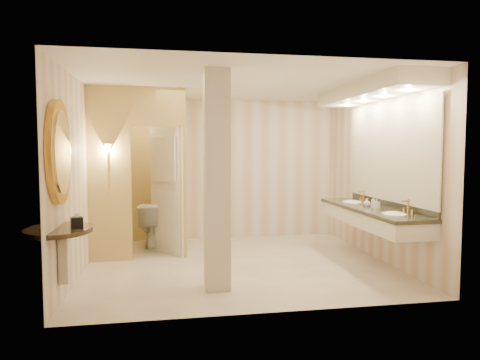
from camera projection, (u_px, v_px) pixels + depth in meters
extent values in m
plane|color=silver|center=(238.00, 264.00, 6.50)|extent=(4.50, 4.50, 0.00)
plane|color=white|center=(238.00, 84.00, 6.31)|extent=(4.50, 4.50, 0.00)
cube|color=beige|center=(221.00, 169.00, 8.37)|extent=(4.50, 0.02, 2.70)
cube|color=beige|center=(270.00, 186.00, 4.44)|extent=(4.50, 0.02, 2.70)
cube|color=beige|center=(81.00, 177.00, 6.03)|extent=(0.02, 4.00, 2.70)
cube|color=beige|center=(377.00, 174.00, 6.79)|extent=(0.02, 4.00, 2.70)
cube|color=#F5E180|center=(181.00, 172.00, 7.50)|extent=(0.10, 1.50, 2.70)
cube|color=#F5E180|center=(109.00, 175.00, 6.57)|extent=(0.65, 0.10, 2.70)
cube|color=#F5E180|center=(156.00, 107.00, 6.62)|extent=(0.80, 0.10, 0.60)
cube|color=beige|center=(167.00, 191.00, 7.05)|extent=(0.55, 0.65, 2.10)
cylinder|color=gold|center=(109.00, 162.00, 6.49)|extent=(0.03, 0.03, 0.30)
cone|color=beige|center=(108.00, 148.00, 6.48)|extent=(0.14, 0.14, 0.14)
cube|color=beige|center=(371.00, 217.00, 6.39)|extent=(0.60, 2.45, 0.24)
cube|color=black|center=(371.00, 209.00, 6.38)|extent=(0.64, 2.49, 0.05)
cube|color=black|center=(388.00, 204.00, 6.42)|extent=(0.03, 2.45, 0.10)
ellipsoid|color=white|center=(394.00, 217.00, 5.73)|extent=(0.40, 0.44, 0.15)
cylinder|color=gold|center=(408.00, 207.00, 5.75)|extent=(0.03, 0.03, 0.22)
ellipsoid|color=white|center=(352.00, 205.00, 7.04)|extent=(0.40, 0.44, 0.15)
cylinder|color=gold|center=(364.00, 196.00, 7.06)|extent=(0.03, 0.03, 0.22)
cube|color=white|center=(389.00, 152.00, 6.37)|extent=(0.03, 2.45, 1.40)
cube|color=beige|center=(374.00, 91.00, 6.26)|extent=(0.75, 2.65, 0.22)
cylinder|color=black|center=(59.00, 230.00, 4.69)|extent=(0.88, 0.88, 0.05)
cube|color=beige|center=(64.00, 257.00, 4.72)|extent=(0.10, 0.10, 0.60)
cylinder|color=gold|center=(59.00, 152.00, 4.63)|extent=(0.07, 0.88, 0.88)
cylinder|color=white|center=(63.00, 152.00, 4.64)|extent=(0.02, 0.71, 0.71)
cube|color=beige|center=(217.00, 181.00, 5.25)|extent=(0.31, 0.31, 2.70)
cube|color=black|center=(77.00, 223.00, 4.67)|extent=(0.15, 0.15, 0.12)
imported|color=white|center=(151.00, 225.00, 7.54)|extent=(0.47, 0.80, 0.81)
imported|color=beige|center=(377.00, 204.00, 6.20)|extent=(0.08, 0.09, 0.15)
imported|color=silver|center=(367.00, 202.00, 6.46)|extent=(0.12, 0.12, 0.12)
imported|color=#C6B28C|center=(373.00, 202.00, 6.22)|extent=(0.08, 0.08, 0.18)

